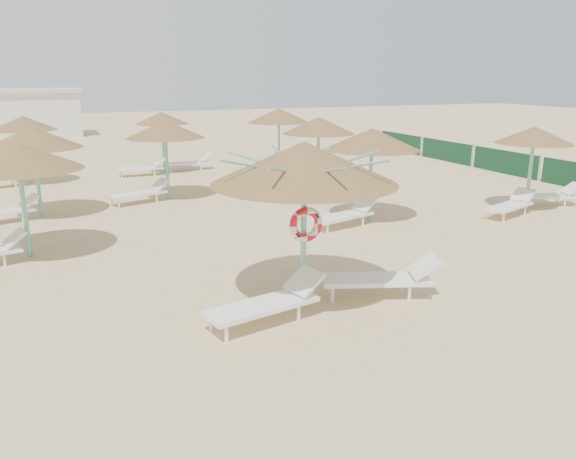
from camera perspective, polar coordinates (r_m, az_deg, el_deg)
name	(u,v)px	position (r m, az deg, el deg)	size (l,w,h in m)	color
ground	(311,307)	(10.52, 2.33, -7.80)	(120.00, 120.00, 0.00)	#DDB486
main_palapa	(304,163)	(10.06, 1.65, 6.78)	(3.38, 3.38, 3.03)	#66B0A1
lounger_main_a	(269,302)	(9.75, -1.92, -7.32)	(2.25, 1.10, 0.79)	white
lounger_main_b	(384,278)	(11.00, 9.70, -4.79)	(2.31, 1.40, 0.81)	white
palapa_field	(210,132)	(19.38, -7.94, 9.85)	(18.95, 13.93, 2.71)	#66B0A1
service_hut	(18,113)	(43.85, -25.71, 10.68)	(8.40, 4.40, 3.25)	silver
windbreak_fence	(506,162)	(26.30, 21.23, 6.43)	(0.08, 19.84, 1.10)	#194C28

